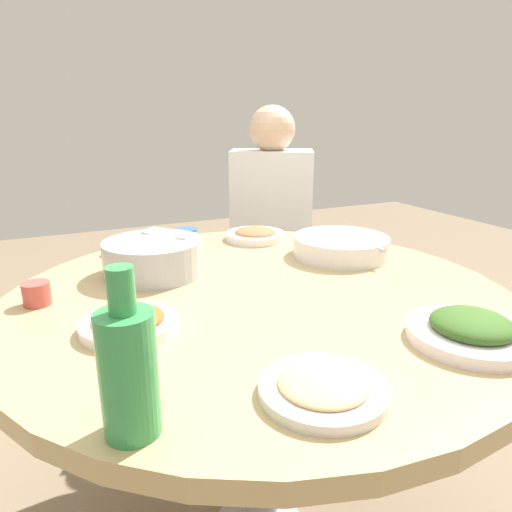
% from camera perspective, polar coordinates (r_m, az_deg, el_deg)
% --- Properties ---
extents(round_dining_table, '(1.23, 1.23, 0.76)m').
position_cam_1_polar(round_dining_table, '(1.17, 0.45, -7.95)').
color(round_dining_table, '#99999E').
rests_on(round_dining_table, ground).
extents(rice_bowl, '(0.26, 0.26, 0.10)m').
position_cam_1_polar(rice_bowl, '(1.27, -12.51, -0.08)').
color(rice_bowl, '#B2B5BA').
rests_on(rice_bowl, round_dining_table).
extents(soup_bowl, '(0.29, 0.31, 0.06)m').
position_cam_1_polar(soup_bowl, '(1.43, 10.38, 1.12)').
color(soup_bowl, white).
rests_on(soup_bowl, round_dining_table).
extents(dish_stirfry, '(0.19, 0.19, 0.04)m').
position_cam_1_polar(dish_stirfry, '(0.97, -15.37, -7.86)').
color(dish_stirfry, white).
rests_on(dish_stirfry, round_dining_table).
extents(dish_greens, '(0.24, 0.24, 0.06)m').
position_cam_1_polar(dish_greens, '(0.98, 24.93, -8.30)').
color(dish_greens, white).
rests_on(dish_greens, round_dining_table).
extents(dish_noodles, '(0.20, 0.20, 0.03)m').
position_cam_1_polar(dish_noodles, '(0.75, 8.25, -15.67)').
color(dish_noodles, silver).
rests_on(dish_noodles, round_dining_table).
extents(dish_tofu_braise, '(0.20, 0.20, 0.04)m').
position_cam_1_polar(dish_tofu_braise, '(1.59, -0.09, 2.64)').
color(dish_tofu_braise, white).
rests_on(dish_tofu_braise, round_dining_table).
extents(green_bottle, '(0.08, 0.08, 0.24)m').
position_cam_1_polar(green_bottle, '(0.65, -15.43, -13.28)').
color(green_bottle, '#34904A').
rests_on(green_bottle, round_dining_table).
extents(tea_cup_near, '(0.07, 0.07, 0.06)m').
position_cam_1_polar(tea_cup_near, '(1.54, -8.58, 2.32)').
color(tea_cup_near, '#306098').
rests_on(tea_cup_near, round_dining_table).
extents(tea_cup_far, '(0.07, 0.07, 0.06)m').
position_cam_1_polar(tea_cup_far, '(1.49, -16.01, 1.40)').
color(tea_cup_far, '#C85346').
rests_on(tea_cup_far, round_dining_table).
extents(tea_cup_side, '(0.06, 0.06, 0.05)m').
position_cam_1_polar(tea_cup_side, '(1.16, -25.37, -4.20)').
color(tea_cup_side, '#C64C45').
rests_on(tea_cup_side, round_dining_table).
extents(stool_for_diner_left, '(0.32, 0.32, 0.45)m').
position_cam_1_polar(stool_for_diner_left, '(2.19, 1.75, -8.63)').
color(stool_for_diner_left, brown).
rests_on(stool_for_diner_left, ground).
extents(diner_left, '(0.44, 0.45, 0.76)m').
position_cam_1_polar(diner_left, '(2.01, 1.89, 5.42)').
color(diner_left, '#2D333D').
rests_on(diner_left, stool_for_diner_left).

